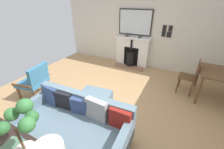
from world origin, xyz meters
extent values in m
cube|color=tan|center=(0.00, 0.00, 0.00)|extent=(5.65, 6.13, 0.01)
cube|color=beige|center=(-2.83, 0.00, 1.36)|extent=(0.12, 6.13, 2.72)
cube|color=#93664C|center=(-2.37, -0.29, 0.01)|extent=(0.33, 1.12, 0.03)
cube|color=white|center=(-2.65, -0.29, 0.50)|extent=(0.23, 1.18, 1.00)
cube|color=black|center=(-2.56, -0.29, 0.37)|extent=(0.06, 0.53, 0.67)
cylinder|color=black|center=(-2.52, -0.29, 0.28)|extent=(0.29, 0.29, 0.50)
cylinder|color=black|center=(-2.52, -0.29, 0.54)|extent=(0.31, 0.31, 0.02)
cylinder|color=black|center=(-2.52, -0.29, 0.77)|extent=(0.07, 0.07, 0.44)
cube|color=white|center=(-2.63, -0.29, 1.02)|extent=(0.28, 1.26, 0.05)
cube|color=#2D2823|center=(-2.74, -0.29, 1.53)|extent=(0.04, 1.16, 0.85)
cube|color=silver|center=(-2.72, -0.29, 1.53)|extent=(0.01, 1.08, 0.77)
cylinder|color=#47382D|center=(-2.65, -0.53, 1.07)|extent=(0.11, 0.11, 0.05)
torus|color=#47382D|center=(-2.65, -0.53, 1.09)|extent=(0.12, 0.12, 0.01)
cylinder|color=#334C56|center=(-2.65, -0.06, 1.07)|extent=(0.11, 0.11, 0.05)
torus|color=#334C56|center=(-2.65, -0.06, 1.10)|extent=(0.11, 0.11, 0.01)
cylinder|color=#B2B2B7|center=(1.37, -0.81, 0.05)|extent=(0.04, 0.04, 0.10)
cylinder|color=#B2B2B7|center=(0.64, -0.84, 0.05)|extent=(0.04, 0.04, 0.10)
cylinder|color=#B2B2B7|center=(0.57, 0.76, 0.05)|extent=(0.04, 0.04, 0.10)
cube|color=slate|center=(0.97, -0.02, 0.26)|extent=(1.00, 1.93, 0.32)
cube|color=slate|center=(0.58, -0.04, 0.59)|extent=(0.23, 1.90, 0.35)
cube|color=slate|center=(1.01, -0.91, 0.51)|extent=(0.87, 0.16, 0.19)
cube|color=slate|center=(0.93, 0.86, 0.51)|extent=(0.87, 0.16, 0.19)
cube|color=#334775|center=(0.71, -0.74, 0.58)|extent=(0.17, 0.38, 0.38)
cube|color=black|center=(0.69, -0.42, 0.57)|extent=(0.15, 0.36, 0.35)
cube|color=#334775|center=(0.68, -0.06, 0.56)|extent=(0.17, 0.34, 0.33)
cube|color=#99999E|center=(0.66, 0.28, 0.60)|extent=(0.14, 0.40, 0.40)
cube|color=maroon|center=(0.64, 0.70, 0.57)|extent=(0.12, 0.35, 0.35)
cylinder|color=#B2B2B7|center=(0.29, -0.41, 0.04)|extent=(0.04, 0.04, 0.09)
cylinder|color=#B2B2B7|center=(0.23, 0.13, 0.04)|extent=(0.04, 0.04, 0.09)
cylinder|color=#B2B2B7|center=(-0.12, -0.46, 0.04)|extent=(0.04, 0.04, 0.09)
cylinder|color=#B2B2B7|center=(-0.19, 0.08, 0.04)|extent=(0.04, 0.04, 0.09)
cube|color=slate|center=(0.05, -0.17, 0.24)|extent=(0.60, 0.74, 0.31)
cube|color=brown|center=(0.14, -2.11, 0.18)|extent=(0.05, 0.05, 0.37)
cube|color=brown|center=(0.64, -2.01, 0.18)|extent=(0.05, 0.05, 0.37)
cube|color=brown|center=(0.04, -1.65, 0.18)|extent=(0.05, 0.05, 0.37)
cube|color=brown|center=(0.54, -1.54, 0.18)|extent=(0.05, 0.05, 0.37)
cube|color=teal|center=(0.34, -1.83, 0.39)|extent=(0.70, 0.67, 0.08)
cube|color=teal|center=(0.29, -1.58, 0.65)|extent=(0.61, 0.25, 0.44)
cube|color=brown|center=(0.03, -1.89, 0.48)|extent=(0.15, 0.53, 0.04)
cube|color=brown|center=(0.66, -1.76, 0.48)|extent=(0.15, 0.53, 0.04)
cube|color=black|center=(1.59, -0.80, 0.38)|extent=(0.04, 0.04, 0.75)
cylinder|color=brown|center=(1.75, 0.17, 1.08)|extent=(0.02, 0.02, 0.28)
sphere|color=#2D6633|center=(1.85, 0.26, 1.37)|extent=(0.10, 0.10, 0.10)
sphere|color=#387A3D|center=(1.70, 0.29, 1.28)|extent=(0.14, 0.14, 0.14)
sphere|color=#2D6633|center=(1.62, 0.25, 1.28)|extent=(0.12, 0.12, 0.12)
sphere|color=#387A3D|center=(1.58, 0.10, 1.32)|extent=(0.15, 0.15, 0.15)
sphere|color=#387A3D|center=(1.66, -0.02, 1.23)|extent=(0.13, 0.13, 0.13)
cube|color=#38517F|center=(1.76, -0.11, 0.79)|extent=(0.30, 0.20, 0.02)
cube|color=#4C7056|center=(1.77, -0.10, 0.82)|extent=(0.27, 0.23, 0.02)
cylinder|color=brown|center=(-1.99, 1.87, 0.36)|extent=(0.05, 0.05, 0.71)
cylinder|color=brown|center=(-1.15, 1.87, 0.36)|extent=(0.05, 0.05, 0.71)
cube|color=brown|center=(-1.57, 2.26, 0.73)|extent=(0.93, 0.87, 0.03)
cylinder|color=brown|center=(-1.75, 1.46, 0.23)|extent=(0.04, 0.04, 0.46)
cylinder|color=brown|center=(-1.43, 1.42, 0.23)|extent=(0.04, 0.04, 0.46)
cylinder|color=brown|center=(-1.71, 1.78, 0.23)|extent=(0.04, 0.04, 0.46)
cylinder|color=brown|center=(-1.39, 1.74, 0.23)|extent=(0.04, 0.04, 0.46)
cube|color=brown|center=(-1.57, 1.60, 0.46)|extent=(0.44, 0.44, 0.02)
cube|color=brown|center=(-1.55, 1.77, 0.70)|extent=(0.36, 0.08, 0.45)
cube|color=black|center=(-2.75, 0.69, 1.42)|extent=(0.02, 0.11, 0.17)
cube|color=black|center=(-2.75, 0.87, 1.42)|extent=(0.02, 0.11, 0.18)
cube|color=black|center=(-2.75, 0.69, 1.24)|extent=(0.02, 0.12, 0.17)
cube|color=black|center=(-2.75, 0.86, 1.22)|extent=(0.02, 0.13, 0.17)
camera|label=1|loc=(2.14, 1.32, 2.22)|focal=22.68mm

